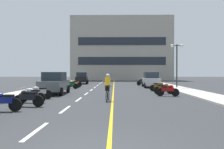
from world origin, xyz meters
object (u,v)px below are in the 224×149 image
Objects in this scene: motorcycle_11 at (143,82)px; motorcycle_5 at (168,90)px; parked_car_near at (55,83)px; motorcycle_7 at (159,86)px; street_lamp_mid at (177,55)px; motorcycle_8 at (71,85)px; parked_car_mid at (151,80)px; motorcycle_9 at (73,84)px; motorcycle_1 at (3,101)px; motorcycle_10 at (75,83)px; motorcycle_6 at (164,88)px; motorcycle_3 at (31,95)px; motorcycle_12 at (143,81)px; motorcycle_2 at (28,98)px; motorcycle_4 at (39,92)px; parked_car_far at (82,78)px; cyclist_rider at (108,87)px.

motorcycle_5 is at bearing -89.53° from motorcycle_11.
motorcycle_11 is (8.85, 12.16, -0.44)m from parked_car_near.
motorcycle_5 and motorcycle_7 have the same top height.
motorcycle_5 is (-3.04, -8.57, -3.24)m from street_lamp_mid.
motorcycle_8 is (-11.83, -1.05, -3.24)m from street_lamp_mid.
parked_car_mid is 2.51× the size of motorcycle_9.
motorcycle_10 is at bearing 89.60° from motorcycle_1.
motorcycle_6 is 1.02× the size of motorcycle_11.
motorcycle_3 is 1.00× the size of motorcycle_8.
motorcycle_3 and motorcycle_5 have the same top height.
motorcycle_9 is at bearing 90.95° from motorcycle_8.
motorcycle_1 is at bearing -90.90° from motorcycle_9.
motorcycle_9 is (0.04, 12.90, 0.00)m from motorcycle_3.
motorcycle_9 and motorcycle_12 have the same top height.
motorcycle_9 and motorcycle_10 have the same top height.
motorcycle_2 is 1.02× the size of motorcycle_10.
motorcycle_6 is at bearing 39.43° from motorcycle_2.
motorcycle_7 and motorcycle_12 have the same top height.
motorcycle_8 is at bearing 89.66° from motorcycle_3.
motorcycle_5 is 1.02× the size of motorcycle_10.
street_lamp_mid is 1.15× the size of parked_car_near.
motorcycle_4 is at bearing -90.58° from parked_car_near.
motorcycle_7 and motorcycle_10 have the same top height.
motorcycle_6 is at bearing 1.12° from parked_car_near.
parked_car_mid is 2.50× the size of motorcycle_3.
parked_car_near is 0.98× the size of parked_car_far.
motorcycle_3 is 11.25m from motorcycle_8.
motorcycle_12 is (9.29, 15.27, -0.44)m from parked_car_near.
motorcycle_12 is at bearing 81.91° from motorcycle_11.
parked_car_far reaches higher than motorcycle_10.
motorcycle_2 is at bearing -86.01° from parked_car_near.
motorcycle_2 is at bearing -75.42° from motorcycle_3.
motorcycle_5 is 16.96m from motorcycle_12.
motorcycle_2 is at bearing -149.34° from cyclist_rider.
street_lamp_mid reaches higher than motorcycle_10.
motorcycle_9 is at bearing 133.87° from motorcycle_5.
street_lamp_mid is 9.65m from motorcycle_5.
motorcycle_3 is 12.90m from motorcycle_9.
motorcycle_3 is at bearing -116.47° from motorcycle_11.
motorcycle_9 is (0.14, 7.49, -0.44)m from parked_car_near.
motorcycle_4 and motorcycle_10 have the same top height.
parked_car_near reaches higher than motorcycle_11.
motorcycle_2 is (-8.88, -15.49, -0.44)m from parked_car_mid.
motorcycle_9 is (-0.03, 1.66, 0.00)m from motorcycle_8.
motorcycle_10 and motorcycle_12 have the same top height.
motorcycle_9 is 0.95× the size of cyclist_rider.
parked_car_mid is at bearing 42.63° from parked_car_near.
parked_car_near is 17.88m from motorcycle_12.
parked_car_mid is at bearing 88.12° from motorcycle_7.
motorcycle_7 is (-2.83, -4.06, -3.24)m from street_lamp_mid.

